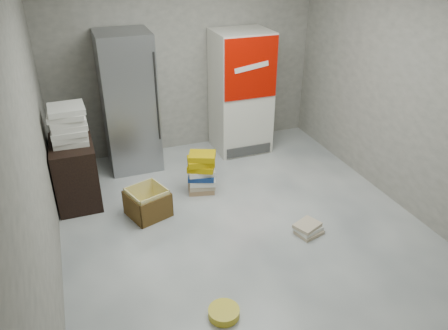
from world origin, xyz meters
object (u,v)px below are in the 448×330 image
(steel_fridge, at_px, (129,102))
(wood_shelf, at_px, (76,172))
(phonebook_stack_main, at_px, (202,173))
(coke_cooler, at_px, (241,92))
(cardboard_box, at_px, (148,204))

(steel_fridge, bearing_deg, wood_shelf, -138.69)
(wood_shelf, distance_m, phonebook_stack_main, 1.56)
(coke_cooler, distance_m, wood_shelf, 2.63)
(steel_fridge, relative_size, wood_shelf, 2.37)
(coke_cooler, relative_size, cardboard_box, 3.25)
(wood_shelf, bearing_deg, steel_fridge, 41.31)
(phonebook_stack_main, height_order, cardboard_box, phonebook_stack_main)
(cardboard_box, bearing_deg, phonebook_stack_main, 0.79)
(coke_cooler, height_order, cardboard_box, coke_cooler)
(phonebook_stack_main, relative_size, cardboard_box, 1.01)
(phonebook_stack_main, bearing_deg, cardboard_box, -141.97)
(steel_fridge, xyz_separation_m, cardboard_box, (-0.08, -1.36, -0.81))
(coke_cooler, bearing_deg, phonebook_stack_main, -132.13)
(coke_cooler, bearing_deg, wood_shelf, -163.72)
(wood_shelf, relative_size, phonebook_stack_main, 1.43)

